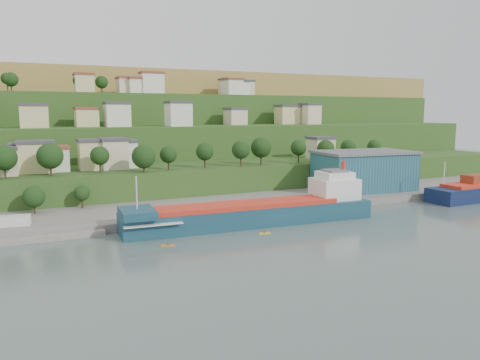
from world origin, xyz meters
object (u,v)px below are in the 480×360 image
kayak_orange (168,245)px  cargo_ship_near (259,213)px  caravan (15,222)px  warehouse (364,170)px

kayak_orange → cargo_ship_near: bearing=38.3°
cargo_ship_near → kayak_orange: bearing=-157.4°
caravan → kayak_orange: (28.53, -23.48, -2.54)m
kayak_orange → caravan: bearing=159.1°
warehouse → kayak_orange: 81.24m
cargo_ship_near → warehouse: warehouse is taller
cargo_ship_near → kayak_orange: 27.75m
cargo_ship_near → caravan: cargo_ship_near is taller
cargo_ship_near → warehouse: 53.52m
warehouse → caravan: 103.99m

